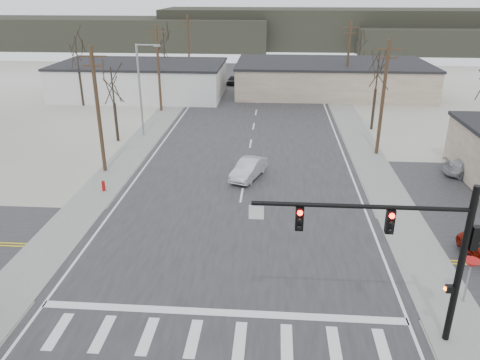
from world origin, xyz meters
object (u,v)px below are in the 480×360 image
object	(u,v)px
traffic_signal_mast	(415,243)
sedan_crossing	(249,169)
car_far_a	(262,85)
car_parked_silver	(475,168)
car_far_b	(233,80)
fire_hydrant	(103,186)

from	to	relation	value
traffic_signal_mast	sedan_crossing	bearing A→B (deg)	113.31
car_far_a	car_parked_silver	size ratio (longest dim) A/B	1.15
car_far_b	sedan_crossing	bearing A→B (deg)	-75.78
traffic_signal_mast	car_parked_silver	size ratio (longest dim) A/B	1.91
traffic_signal_mast	fire_hydrant	distance (m)	23.39
fire_hydrant	car_far_b	size ratio (longest dim) A/B	0.24
car_far_a	sedan_crossing	bearing A→B (deg)	81.43
car_parked_silver	traffic_signal_mast	bearing A→B (deg)	150.40
traffic_signal_mast	car_parked_silver	distance (m)	22.13
car_far_b	car_parked_silver	distance (m)	42.60
traffic_signal_mast	sedan_crossing	xyz separation A→B (m)	(-7.59, 17.62, -3.90)
traffic_signal_mast	car_far_b	world-z (taller)	traffic_signal_mast
car_far_a	car_far_b	distance (m)	6.59
sedan_crossing	car_far_b	distance (m)	38.05
fire_hydrant	car_far_a	world-z (taller)	car_far_a
car_far_a	car_parked_silver	bearing A→B (deg)	110.97
fire_hydrant	car_parked_silver	size ratio (longest dim) A/B	0.19
fire_hydrant	car_parked_silver	bearing A→B (deg)	10.00
fire_hydrant	car_far_b	world-z (taller)	car_far_b
car_parked_silver	car_far_a	bearing A→B (deg)	28.04
car_far_a	car_far_b	xyz separation A→B (m)	(-4.64, 4.67, -0.17)
traffic_signal_mast	car_parked_silver	world-z (taller)	traffic_signal_mast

